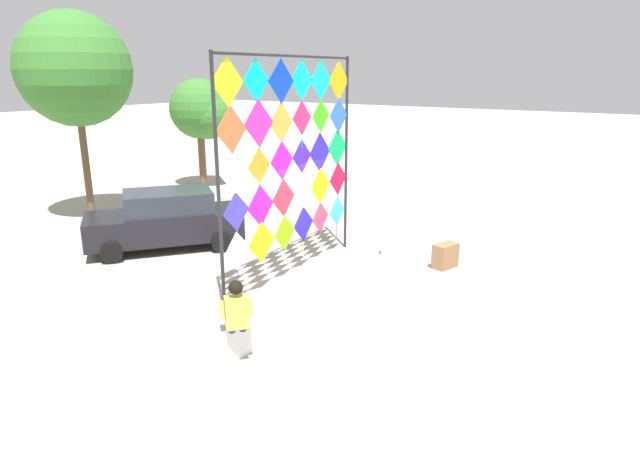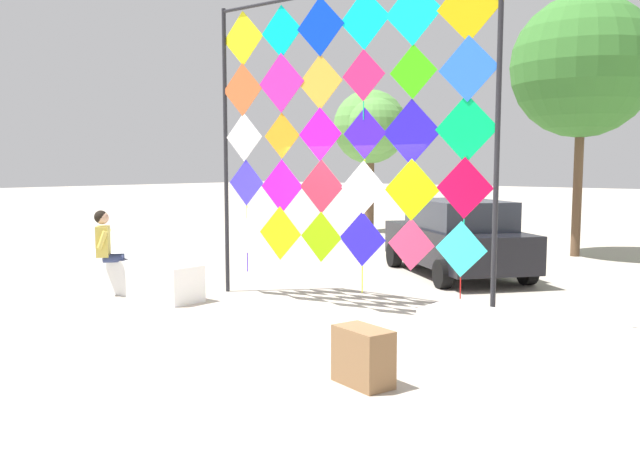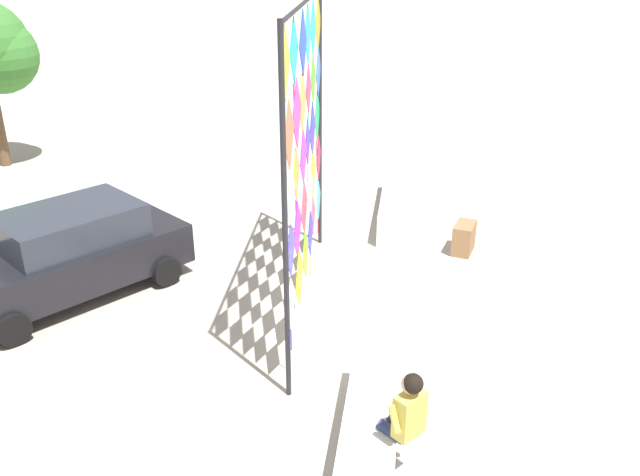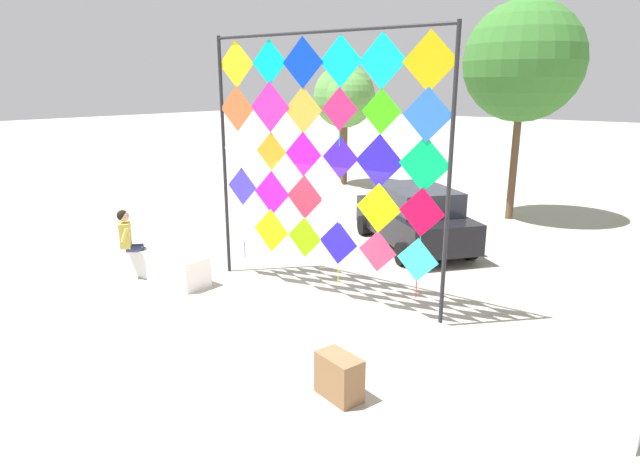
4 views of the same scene
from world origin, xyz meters
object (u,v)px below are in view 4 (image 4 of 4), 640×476
(seated_vendor, at_px, (130,238))
(cardboard_box_large, at_px, (339,377))
(parked_car, at_px, (414,217))
(tree_far_right, at_px, (345,95))
(kite_display_rack, at_px, (322,148))
(tree_palm_like, at_px, (522,64))

(seated_vendor, height_order, cardboard_box_large, seated_vendor)
(parked_car, relative_size, tree_far_right, 0.89)
(parked_car, bearing_deg, kite_display_rack, -86.37)
(kite_display_rack, bearing_deg, parked_car, 93.63)
(kite_display_rack, height_order, seated_vendor, kite_display_rack)
(kite_display_rack, height_order, tree_far_right, kite_display_rack)
(parked_car, bearing_deg, tree_far_right, 137.32)
(kite_display_rack, relative_size, seated_vendor, 3.42)
(seated_vendor, height_order, parked_car, parked_car)
(tree_palm_like, distance_m, tree_far_right, 7.58)
(kite_display_rack, height_order, cardboard_box_large, kite_display_rack)
(parked_car, bearing_deg, cardboard_box_large, -68.34)
(kite_display_rack, relative_size, parked_car, 1.20)
(tree_palm_like, bearing_deg, cardboard_box_large, -80.32)
(seated_vendor, distance_m, tree_far_right, 12.45)
(kite_display_rack, xyz_separation_m, tree_far_right, (-6.85, 10.09, 0.68))
(cardboard_box_large, bearing_deg, tree_palm_like, 99.68)
(kite_display_rack, xyz_separation_m, cardboard_box_large, (2.40, -2.67, -2.53))
(parked_car, height_order, cardboard_box_large, parked_car)
(parked_car, xyz_separation_m, tree_palm_like, (0.75, 4.49, 3.71))
(seated_vendor, xyz_separation_m, cardboard_box_large, (6.14, -1.00, -0.56))
(parked_car, distance_m, tree_palm_like, 5.87)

